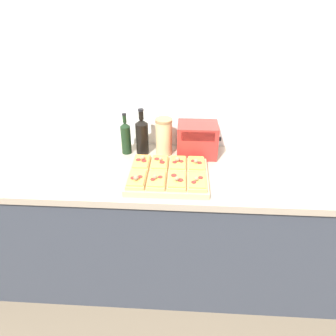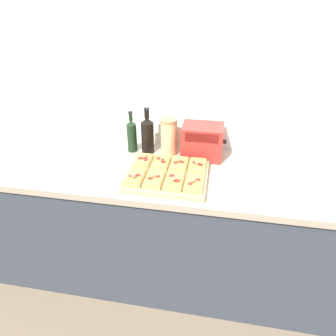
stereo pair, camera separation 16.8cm
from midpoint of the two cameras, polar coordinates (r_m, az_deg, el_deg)
The scene contains 16 objects.
ground_plane at distance 2.16m, azimuth 3.32°, elevation -25.73°, with size 12.00×12.00×0.00m, color brown.
wall_back at distance 1.94m, azimuth 7.05°, elevation 14.23°, with size 6.00×0.06×2.50m.
kitchen_counter at distance 2.03m, azimuth 4.86°, elevation -11.22°, with size 2.63×0.67×0.88m.
cutting_board at distance 1.67m, azimuth 2.69°, elevation -1.68°, with size 0.44×0.37×0.03m, color tan.
pizza_slice_back_left at distance 1.75m, azimuth -2.06°, elevation 1.23°, with size 0.10×0.17×0.05m.
pizza_slice_back_midleft at distance 1.74m, azimuth 1.38°, elevation 0.90°, with size 0.10×0.17×0.05m.
pizza_slice_back_midright at distance 1.73m, azimuth 4.87°, elevation 0.61°, with size 0.10×0.17×0.06m.
pizza_slice_back_right at distance 1.72m, azimuth 8.40°, elevation 0.27°, with size 0.10×0.17×0.05m.
pizza_slice_front_left at distance 1.60m, azimuth -3.39°, elevation -1.91°, with size 0.10×0.17×0.06m.
pizza_slice_front_midleft at distance 1.59m, azimuth 0.37°, elevation -2.27°, with size 0.10×0.17×0.05m.
pizza_slice_front_midright at distance 1.58m, azimuth 4.20°, elevation -2.64°, with size 0.10×0.17×0.05m.
pizza_slice_front_right at distance 1.57m, azimuth 8.07°, elevation -3.01°, with size 0.10×0.17×0.05m.
olive_oil_bottle at distance 1.93m, azimuth -4.43°, elevation 6.20°, with size 0.06×0.06×0.27m.
wine_bottle at distance 1.91m, azimuth -1.41°, elevation 6.32°, with size 0.08×0.08×0.30m.
grain_jar_tall at distance 1.89m, azimuth 2.72°, elevation 5.92°, with size 0.11×0.11×0.24m.
toaster_oven at distance 1.88m, azimuth 9.09°, elevation 4.98°, with size 0.27×0.18×0.21m.
Camera 2 is at (0.18, -1.17, 1.80)m, focal length 32.00 mm.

